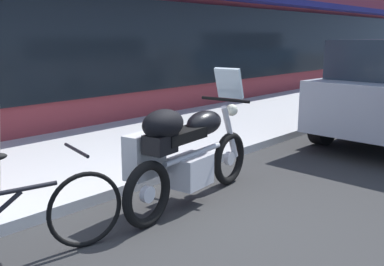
% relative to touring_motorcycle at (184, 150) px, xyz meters
% --- Properties ---
extents(ground_plane, '(80.00, 80.00, 0.00)m').
position_rel_touring_motorcycle_xyz_m(ground_plane, '(-0.27, -0.45, -0.60)').
color(ground_plane, '#2D2D2D').
extents(sidewalk_curb, '(30.00, 3.06, 0.12)m').
position_rel_touring_motorcycle_xyz_m(sidewalk_curb, '(8.73, 2.22, -0.54)').
color(sidewalk_curb, '#B4B4B4').
rests_on(sidewalk_curb, ground_plane).
extents(touring_motorcycle, '(2.12, 0.63, 1.39)m').
position_rel_touring_motorcycle_xyz_m(touring_motorcycle, '(0.00, 0.00, 0.00)').
color(touring_motorcycle, black).
rests_on(touring_motorcycle, ground_plane).
extents(parked_bicycle, '(1.63, 0.54, 0.92)m').
position_rel_touring_motorcycle_xyz_m(parked_bicycle, '(-1.72, 0.10, -0.24)').
color(parked_bicycle, black).
rests_on(parked_bicycle, ground_plane).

